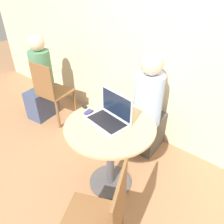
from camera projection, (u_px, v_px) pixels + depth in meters
The scene contains 10 objects.
ground_plane at pixel (110, 182), 2.31m from camera, with size 12.00×12.00×0.00m, color #9E704C.
back_wall at pixel (171, 38), 2.22m from camera, with size 7.00×0.05×2.60m.
round_table at pixel (110, 141), 2.00m from camera, with size 0.80×0.80×0.75m.
laptop at pixel (110, 116), 1.91m from camera, with size 0.41×0.29×0.27m.
cell_phone at pixel (89, 112), 2.05m from camera, with size 0.06×0.09×0.02m.
computer_mouse at pixel (85, 107), 2.11m from camera, with size 0.06×0.04×0.04m.
chair_empty at pixel (101, 223), 1.45m from camera, with size 0.53×0.53×0.94m.
person_seated at pixel (148, 112), 2.46m from camera, with size 0.32×0.49×1.24m.
chair_background at pixel (51, 92), 3.00m from camera, with size 0.45×0.45×0.91m.
person_background at pixel (41, 84), 3.12m from camera, with size 0.33×0.47×1.19m.
Camera 1 is at (0.98, -1.16, 1.89)m, focal length 35.00 mm.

